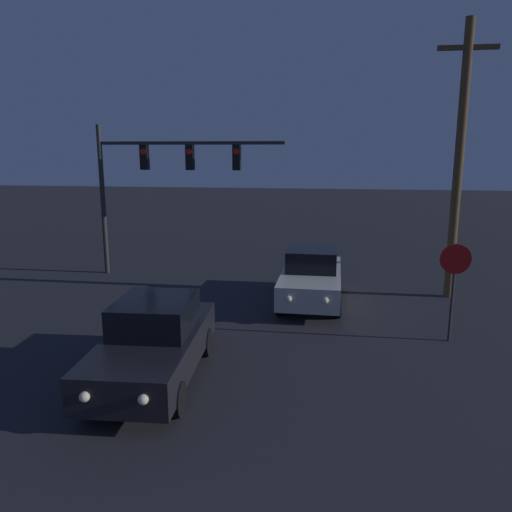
{
  "coord_description": "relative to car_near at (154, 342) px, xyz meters",
  "views": [
    {
      "loc": [
        1.92,
        -1.89,
        4.7
      ],
      "look_at": [
        0.0,
        11.65,
        1.77
      ],
      "focal_mm": 35.0,
      "sensor_mm": 36.0,
      "label": 1
    }
  ],
  "objects": [
    {
      "name": "car_near",
      "position": [
        0.0,
        0.0,
        0.0
      ],
      "size": [
        2.0,
        4.53,
        1.68
      ],
      "rotation": [
        0.0,
        0.0,
        3.19
      ],
      "color": "black",
      "rests_on": "ground_plane"
    },
    {
      "name": "car_far",
      "position": [
        3.04,
        5.9,
        0.0
      ],
      "size": [
        1.91,
        4.49,
        1.68
      ],
      "rotation": [
        0.0,
        0.0,
        3.12
      ],
      "color": "beige",
      "rests_on": "ground_plane"
    },
    {
      "name": "traffic_signal_mast",
      "position": [
        -2.77,
        8.6,
        3.11
      ],
      "size": [
        6.97,
        0.3,
        5.6
      ],
      "color": "#2D2D2D",
      "rests_on": "ground_plane"
    },
    {
      "name": "stop_sign",
      "position": [
        6.57,
        3.07,
        0.92
      ],
      "size": [
        0.74,
        0.07,
        2.47
      ],
      "color": "#2D2D2D",
      "rests_on": "ground_plane"
    },
    {
      "name": "utility_pole",
      "position": [
        7.44,
        7.1,
        3.59
      ],
      "size": [
        1.74,
        0.28,
        8.49
      ],
      "color": "brown",
      "rests_on": "ground_plane"
    }
  ]
}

